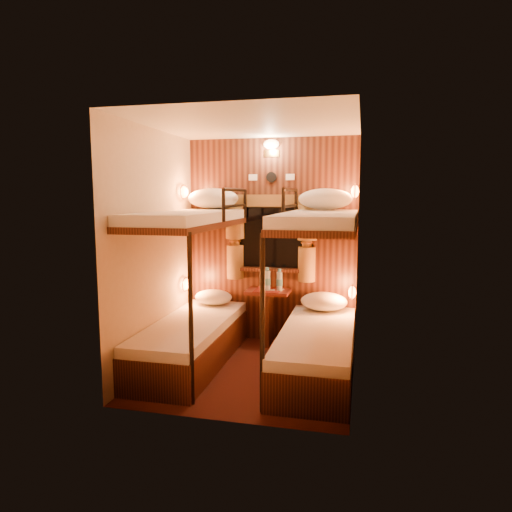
% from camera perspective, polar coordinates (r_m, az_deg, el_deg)
% --- Properties ---
extents(floor, '(2.10, 2.10, 0.00)m').
position_cam_1_polar(floor, '(4.70, -0.66, -14.12)').
color(floor, '#3D1610').
rests_on(floor, ground).
extents(ceiling, '(2.10, 2.10, 0.00)m').
position_cam_1_polar(ceiling, '(4.42, -0.71, 16.18)').
color(ceiling, silver).
rests_on(ceiling, wall_back).
extents(wall_back, '(2.40, 0.00, 2.40)m').
position_cam_1_polar(wall_back, '(5.42, 1.97, 1.86)').
color(wall_back, '#C6B293').
rests_on(wall_back, floor).
extents(wall_front, '(2.40, 0.00, 2.40)m').
position_cam_1_polar(wall_front, '(3.40, -4.93, -1.55)').
color(wall_front, '#C6B293').
rests_on(wall_front, floor).
extents(wall_left, '(0.00, 2.40, 2.40)m').
position_cam_1_polar(wall_left, '(4.74, -12.50, 0.87)').
color(wall_left, '#C6B293').
rests_on(wall_left, floor).
extents(wall_right, '(0.00, 2.40, 2.40)m').
position_cam_1_polar(wall_right, '(4.28, 12.43, 0.16)').
color(wall_right, '#C6B293').
rests_on(wall_right, floor).
extents(back_panel, '(2.00, 0.03, 2.40)m').
position_cam_1_polar(back_panel, '(5.41, 1.94, 1.85)').
color(back_panel, black).
rests_on(back_panel, floor).
extents(bunk_left, '(0.72, 1.90, 1.82)m').
position_cam_1_polar(bunk_left, '(4.78, -8.09, -6.79)').
color(bunk_left, black).
rests_on(bunk_left, floor).
extents(bunk_right, '(0.72, 1.90, 1.82)m').
position_cam_1_polar(bunk_right, '(4.49, 7.67, -7.74)').
color(bunk_right, black).
rests_on(bunk_right, floor).
extents(window, '(1.00, 0.12, 0.79)m').
position_cam_1_polar(window, '(5.38, 1.88, 1.61)').
color(window, black).
rests_on(window, back_panel).
extents(curtains, '(1.10, 0.22, 1.00)m').
position_cam_1_polar(curtains, '(5.34, 1.81, 2.46)').
color(curtains, brown).
rests_on(curtains, back_panel).
extents(back_fixtures, '(0.54, 0.09, 0.48)m').
position_cam_1_polar(back_fixtures, '(5.37, 1.92, 12.98)').
color(back_fixtures, black).
rests_on(back_fixtures, back_panel).
extents(reading_lamps, '(2.00, 0.20, 1.25)m').
position_cam_1_polar(reading_lamps, '(5.08, 1.21, 1.93)').
color(reading_lamps, orange).
rests_on(reading_lamps, wall_left).
extents(table, '(0.50, 0.34, 0.66)m').
position_cam_1_polar(table, '(5.37, 1.52, -6.72)').
color(table, '#551B13').
rests_on(table, floor).
extents(bottle_left, '(0.08, 0.08, 0.27)m').
position_cam_1_polar(bottle_left, '(5.27, 1.42, -3.07)').
color(bottle_left, '#99BFE5').
rests_on(bottle_left, table).
extents(bottle_right, '(0.07, 0.07, 0.26)m').
position_cam_1_polar(bottle_right, '(5.26, 2.94, -3.17)').
color(bottle_right, '#99BFE5').
rests_on(bottle_right, table).
extents(sachet_a, '(0.08, 0.07, 0.01)m').
position_cam_1_polar(sachet_a, '(5.28, 1.99, -4.29)').
color(sachet_a, silver).
rests_on(sachet_a, table).
extents(sachet_b, '(0.08, 0.07, 0.01)m').
position_cam_1_polar(sachet_b, '(5.34, 3.17, -4.19)').
color(sachet_b, silver).
rests_on(sachet_b, table).
extents(pillow_lower_left, '(0.45, 0.32, 0.18)m').
position_cam_1_polar(pillow_lower_left, '(5.45, -5.34, -5.14)').
color(pillow_lower_left, white).
rests_on(pillow_lower_left, bunk_left).
extents(pillow_lower_right, '(0.52, 0.37, 0.20)m').
position_cam_1_polar(pillow_lower_right, '(5.19, 8.48, -5.64)').
color(pillow_lower_right, white).
rests_on(pillow_lower_right, bunk_right).
extents(pillow_upper_left, '(0.60, 0.43, 0.23)m').
position_cam_1_polar(pillow_upper_left, '(5.34, -5.39, 7.18)').
color(pillow_upper_left, white).
rests_on(pillow_upper_left, bunk_left).
extents(pillow_upper_right, '(0.58, 0.41, 0.23)m').
position_cam_1_polar(pillow_upper_right, '(4.95, 8.64, 7.05)').
color(pillow_upper_right, white).
rests_on(pillow_upper_right, bunk_right).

